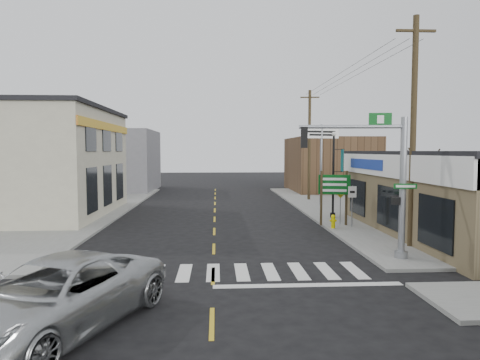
{
  "coord_description": "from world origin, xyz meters",
  "views": [
    {
      "loc": [
        0.12,
        -14.25,
        4.23
      ],
      "look_at": [
        1.28,
        6.64,
        2.8
      ],
      "focal_mm": 32.0,
      "sensor_mm": 36.0,
      "label": 1
    }
  ],
  "objects": [
    {
      "name": "bldg_distant_left",
      "position": [
        -11.0,
        32.0,
        3.2
      ],
      "size": [
        9.0,
        10.0,
        6.4
      ],
      "primitive_type": "cube",
      "color": "slate",
      "rests_on": "ground"
    },
    {
      "name": "suv",
      "position": [
        -3.64,
        -4.29,
        0.85
      ],
      "size": [
        4.94,
        6.72,
        1.7
      ],
      "primitive_type": "imported",
      "rotation": [
        0.0,
        0.0,
        -0.39
      ],
      "color": "#A8ABAD",
      "rests_on": "ground"
    },
    {
      "name": "sidewalk_left",
      "position": [
        -9.0,
        13.0,
        0.07
      ],
      "size": [
        6.0,
        38.0,
        0.13
      ],
      "primitive_type": "cube",
      "color": "slate",
      "rests_on": "ground"
    },
    {
      "name": "crosswalk",
      "position": [
        0.0,
        0.4,
        0.01
      ],
      "size": [
        11.0,
        2.2,
        0.01
      ],
      "primitive_type": "cube",
      "color": "silver",
      "rests_on": "ground"
    },
    {
      "name": "bare_tree",
      "position": [
        9.31,
        4.19,
        4.01
      ],
      "size": [
        2.47,
        2.47,
        4.94
      ],
      "rotation": [
        0.0,
        0.0,
        0.42
      ],
      "color": "black",
      "rests_on": "sidewalk_right"
    },
    {
      "name": "bldg_distant_right",
      "position": [
        12.0,
        30.0,
        2.8
      ],
      "size": [
        8.0,
        10.0,
        5.6
      ],
      "primitive_type": "cube",
      "color": "#513A25",
      "rests_on": "ground"
    },
    {
      "name": "traffic_signal_pole",
      "position": [
        6.54,
        1.55,
        3.43
      ],
      "size": [
        4.36,
        0.37,
        5.53
      ],
      "rotation": [
        0.0,
        0.0,
        -0.12
      ],
      "color": "gray",
      "rests_on": "sidewalk_right"
    },
    {
      "name": "dance_center_sign",
      "position": [
        7.95,
        17.32,
        4.75
      ],
      "size": [
        2.85,
        0.18,
        6.06
      ],
      "rotation": [
        0.0,
        0.0,
        0.28
      ],
      "color": "gray",
      "rests_on": "sidewalk_right"
    },
    {
      "name": "guide_sign",
      "position": [
        6.57,
        8.76,
        2.06
      ],
      "size": [
        1.72,
        0.14,
        3.01
      ],
      "rotation": [
        0.0,
        0.0,
        -0.22
      ],
      "color": "#41341E",
      "rests_on": "sidewalk_right"
    },
    {
      "name": "utility_pole_near",
      "position": [
        8.48,
        3.54,
        5.13
      ],
      "size": [
        1.7,
        0.25,
        9.75
      ],
      "rotation": [
        0.0,
        0.0,
        -0.0
      ],
      "color": "#4A3D22",
      "rests_on": "sidewalk_right"
    },
    {
      "name": "sidewalk_right",
      "position": [
        9.0,
        13.0,
        0.07
      ],
      "size": [
        6.0,
        38.0,
        0.13
      ],
      "primitive_type": "cube",
      "color": "slate",
      "rests_on": "ground"
    },
    {
      "name": "lamp_post",
      "position": [
        7.34,
        11.51,
        3.18
      ],
      "size": [
        0.68,
        0.54,
        5.26
      ],
      "rotation": [
        0.0,
        0.0,
        0.28
      ],
      "color": "black",
      "rests_on": "sidewalk_right"
    },
    {
      "name": "center_line",
      "position": [
        0.0,
        8.0,
        0.01
      ],
      "size": [
        0.12,
        56.0,
        0.01
      ],
      "primitive_type": "cube",
      "color": "gold",
      "rests_on": "ground"
    },
    {
      "name": "utility_pole_far",
      "position": [
        7.94,
        21.37,
        4.83
      ],
      "size": [
        1.59,
        0.24,
        9.16
      ],
      "rotation": [
        0.0,
        0.0,
        -0.11
      ],
      "color": "#3C2D1A",
      "rests_on": "sidewalk_right"
    },
    {
      "name": "shrub_back",
      "position": [
        10.08,
        5.74,
        0.54
      ],
      "size": [
        1.11,
        1.11,
        0.83
      ],
      "primitive_type": "ellipsoid",
      "color": "black",
      "rests_on": "sidewalk_right"
    },
    {
      "name": "left_building",
      "position": [
        -13.0,
        14.0,
        3.4
      ],
      "size": [
        12.0,
        12.0,
        6.8
      ],
      "primitive_type": "cube",
      "color": "#B6B298",
      "rests_on": "ground"
    },
    {
      "name": "fire_hydrant",
      "position": [
        6.3,
        7.87,
        0.52
      ],
      "size": [
        0.23,
        0.23,
        0.73
      ],
      "rotation": [
        0.0,
        0.0,
        0.01
      ],
      "color": "#D9CC00",
      "rests_on": "sidewalk_right"
    },
    {
      "name": "ground",
      "position": [
        0.0,
        0.0,
        0.0
      ],
      "size": [
        140.0,
        140.0,
        0.0
      ],
      "primitive_type": "plane",
      "color": "black",
      "rests_on": "ground"
    },
    {
      "name": "shrub_front",
      "position": [
        10.73,
        4.84,
        0.56
      ],
      "size": [
        1.15,
        1.15,
        0.87
      ],
      "primitive_type": "ellipsoid",
      "color": "#183413",
      "rests_on": "sidewalk_right"
    },
    {
      "name": "ped_crossing_sign",
      "position": [
        7.01,
        9.01,
        1.8
      ],
      "size": [
        0.94,
        0.07,
        2.41
      ],
      "rotation": [
        0.0,
        0.0,
        0.07
      ],
      "color": "gray",
      "rests_on": "sidewalk_right"
    }
  ]
}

